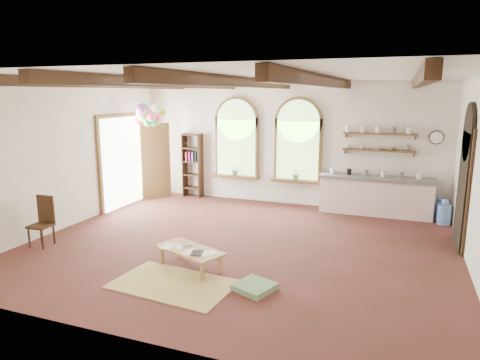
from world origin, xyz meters
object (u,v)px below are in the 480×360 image
at_px(side_chair, 42,232).
at_px(coffee_table, 190,251).
at_px(balloon_cluster, 149,116).
at_px(kitchen_counter, 375,195).

bearing_deg(side_chair, coffee_table, 0.25).
bearing_deg(coffee_table, side_chair, -179.75).
bearing_deg(balloon_cluster, kitchen_counter, 8.93).
xyz_separation_m(side_chair, balloon_cluster, (0.18, 3.66, 2.05)).
relative_size(kitchen_counter, coffee_table, 2.01).
bearing_deg(side_chair, balloon_cluster, 87.11).
bearing_deg(kitchen_counter, balloon_cluster, -171.07).
bearing_deg(side_chair, kitchen_counter, 37.75).
height_order(side_chair, balloon_cluster, balloon_cluster).
distance_m(side_chair, balloon_cluster, 4.20).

